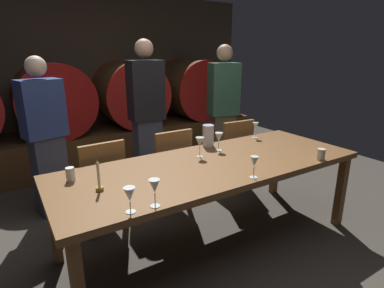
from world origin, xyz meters
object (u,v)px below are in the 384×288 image
Objects in this scene: wine_glass_far_left at (130,195)px; guest_center at (147,116)px; wine_barrel_center_left at (53,99)px; chair_left at (101,182)px; wine_glass_center_right at (254,162)px; guest_right at (223,109)px; pitcher at (208,136)px; chair_right at (232,152)px; wine_glass_center_left at (200,143)px; guest_left at (46,138)px; wine_glass_right at (219,138)px; wine_barrel_center_right at (130,94)px; cup_left at (70,174)px; dining_table at (213,170)px; cup_right at (321,154)px; wine_glass_far_right at (255,127)px; chair_center at (169,166)px; wine_glass_left at (155,187)px.

guest_center is at bearing 62.97° from wine_glass_far_left.
wine_barrel_center_left reaches higher than chair_left.
guest_right is at bearing 58.88° from wine_glass_center_right.
wine_glass_far_left is at bearing -143.71° from pitcher.
wine_glass_center_left is (-0.82, -0.55, 0.38)m from chair_right.
guest_left is 1.72m from wine_glass_far_left.
wine_barrel_center_right is at bearing 89.00° from wine_glass_right.
guest_left is 15.77× the size of cup_left.
guest_left is 10.26× the size of wine_glass_far_left.
wine_barrel_center_right is at bearing 83.75° from dining_table.
wine_barrel_center_right is 2.33m from wine_glass_right.
wine_barrel_center_right is 2.70m from cup_left.
guest_center reaches higher than dining_table.
guest_right is at bearing 80.69° from cup_right.
dining_table is 1.62× the size of guest_left.
wine_glass_far_right is at bearing 46.49° from wine_glass_center_right.
wine_glass_right is (0.26, -0.48, 0.38)m from chair_center.
wine_glass_center_left is (-0.24, -0.22, 0.02)m from pitcher.
wine_glass_right is at bearing 64.75° from guest_right.
cup_right reaches higher than dining_table.
chair_center and chair_right have the same top height.
chair_left is 1.00× the size of chair_center.
guest_center is (0.75, 0.61, 0.41)m from chair_left.
wine_glass_right is at bearing 30.27° from wine_glass_far_left.
wine_glass_far_left is at bearing -155.00° from wine_glass_far_right.
wine_glass_left is (0.08, -2.98, -0.13)m from wine_barrel_center_left.
wine_glass_center_left reaches higher than wine_glass_far_right.
guest_left is 2.20m from guest_right.
wine_glass_left is at bearing -149.84° from dining_table.
wine_barrel_center_right is 2.16m from pitcher.
wine_barrel_center_left is 2.70m from dining_table.
cup_right is (0.02, -1.15, 0.30)m from chair_right.
guest_left reaches higher than chair_center.
wine_glass_center_left reaches higher than chair_center.
chair_center is 1.20m from wine_glass_center_right.
guest_left is 7.64× the size of pitcher.
chair_center is 0.99m from wine_glass_far_right.
chair_right reaches higher than cup_right.
chair_left is 1.08m from pitcher.
wine_glass_left is 1.55m from cup_right.
wine_glass_left is (-0.70, -1.15, 0.38)m from chair_center.
chair_left reaches higher than dining_table.
wine_glass_center_left reaches higher than wine_glass_center_right.
guest_left is (-1.08, 1.30, 0.13)m from dining_table.
wine_glass_right reaches higher than cup_left.
wine_glass_far_left is (-0.08, -2.97, -0.15)m from wine_barrel_center_left.
wine_barrel_center_right reaches higher than wine_glass_center_left.
dining_table is 1.47× the size of guest_center.
guest_right is (1.11, 1.31, 0.19)m from dining_table.
wine_glass_right is at bearing -65.89° from wine_barrel_center_left.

